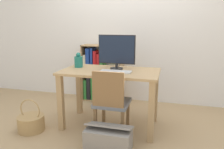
# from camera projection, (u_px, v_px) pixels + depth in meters

# --- Properties ---
(ground_plane) EXTENTS (10.00, 10.00, 0.00)m
(ground_plane) POSITION_uv_depth(u_px,v_px,m) (110.00, 125.00, 2.99)
(ground_plane) COLOR tan
(wall_back) EXTENTS (8.00, 0.05, 2.60)m
(wall_back) POSITION_uv_depth(u_px,v_px,m) (128.00, 27.00, 3.75)
(wall_back) COLOR white
(wall_back) RESTS_ON ground_plane
(desk) EXTENTS (1.25, 0.69, 0.76)m
(desk) POSITION_uv_depth(u_px,v_px,m) (110.00, 82.00, 2.85)
(desk) COLOR tan
(desk) RESTS_ON ground_plane
(monitor) EXTENTS (0.49, 0.17, 0.45)m
(monitor) POSITION_uv_depth(u_px,v_px,m) (117.00, 51.00, 2.85)
(monitor) COLOR #232326
(monitor) RESTS_ON desk
(keyboard) EXTENTS (0.39, 0.15, 0.02)m
(keyboard) POSITION_uv_depth(u_px,v_px,m) (116.00, 72.00, 2.71)
(keyboard) COLOR silver
(keyboard) RESTS_ON desk
(vase) EXTENTS (0.12, 0.12, 0.21)m
(vase) POSITION_uv_depth(u_px,v_px,m) (79.00, 61.00, 3.01)
(vase) COLOR #1E7266
(vase) RESTS_ON desk
(chair) EXTENTS (0.40, 0.40, 0.84)m
(chair) POSITION_uv_depth(u_px,v_px,m) (111.00, 101.00, 2.56)
(chair) COLOR slate
(chair) RESTS_ON ground_plane
(bookshelf) EXTENTS (0.72, 0.28, 1.00)m
(bookshelf) POSITION_uv_depth(u_px,v_px,m) (96.00, 74.00, 3.91)
(bookshelf) COLOR tan
(bookshelf) RESTS_ON ground_plane
(basket) EXTENTS (0.34, 0.34, 0.43)m
(basket) POSITION_uv_depth(u_px,v_px,m) (31.00, 122.00, 2.81)
(basket) COLOR tan
(basket) RESTS_ON ground_plane
(storage_box) EXTENTS (0.50, 0.33, 0.32)m
(storage_box) POSITION_uv_depth(u_px,v_px,m) (109.00, 139.00, 2.35)
(storage_box) COLOR gray
(storage_box) RESTS_ON ground_plane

